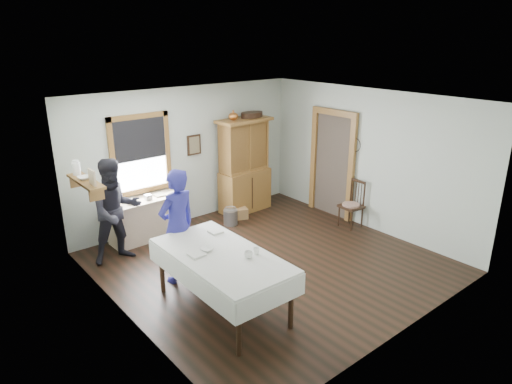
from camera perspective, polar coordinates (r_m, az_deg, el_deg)
room at (r=7.23m, az=1.81°, el=0.70°), size 5.01×5.01×2.70m
window at (r=8.62m, az=-14.25°, el=5.11°), size 1.18×0.07×1.48m
doorway at (r=9.54m, az=9.54°, el=3.87°), size 0.09×1.14×2.22m
wall_shelf at (r=7.31m, az=-20.65°, el=1.49°), size 0.24×1.00×0.44m
framed_picture at (r=9.17m, az=-7.72°, el=5.84°), size 0.30×0.04×0.40m
rug_beater at (r=9.06m, az=12.34°, el=6.52°), size 0.01×0.27×0.27m
work_counter at (r=8.71m, az=-13.61°, el=-3.28°), size 1.38×0.56×0.78m
china_hutch at (r=9.65m, az=-1.42°, el=3.30°), size 1.19×0.61×2.00m
dining_table at (r=6.39m, az=-4.27°, el=-11.10°), size 1.14×2.13×0.85m
spindle_chair at (r=9.15m, az=11.82°, el=-1.50°), size 0.46×0.46×0.94m
pail at (r=9.18m, az=-3.20°, el=-3.16°), size 0.33×0.33×0.30m
wicker_basket at (r=9.48m, az=-2.26°, el=-2.68°), size 0.43×0.37×0.22m
woman_blue at (r=7.02m, az=-9.75°, el=-4.72°), size 0.66×0.49×1.66m
figure_dark at (r=7.87m, az=-17.05°, el=-2.70°), size 0.85×0.69×1.64m
table_cup_a at (r=6.05m, az=-0.96°, el=-7.84°), size 0.15×0.15×0.09m
table_cup_b at (r=6.15m, az=0.03°, el=-7.37°), size 0.11×0.11×0.09m
table_bowl at (r=6.28m, az=-6.18°, el=-7.10°), size 0.24×0.24×0.05m
counter_book at (r=8.68m, az=-12.64°, el=-0.45°), size 0.17×0.22×0.02m
counter_bowl at (r=8.41m, az=-15.24°, el=-1.15°), size 0.25×0.25×0.06m
shelf_bowl at (r=7.32m, az=-20.70°, el=1.70°), size 0.22×0.22×0.05m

